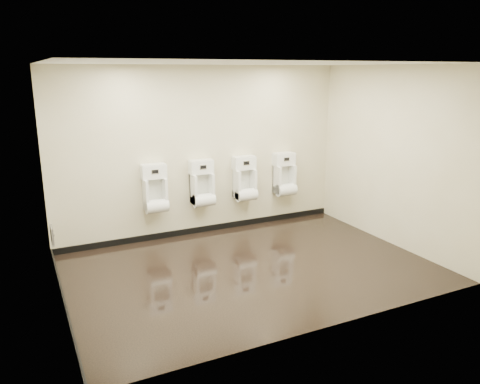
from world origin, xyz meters
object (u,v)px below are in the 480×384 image
object	(u,v)px
access_panel	(52,235)
urinal_2	(245,182)
urinal_3	(285,177)
urinal_1	(202,187)
urinal_0	(155,192)

from	to	relation	value
access_panel	urinal_2	world-z (taller)	urinal_2
urinal_2	urinal_3	size ratio (longest dim) A/B	1.00
urinal_1	urinal_3	bearing A→B (deg)	0.00
access_panel	urinal_3	xyz separation A→B (m)	(3.99, 0.42, 0.34)
access_panel	urinal_1	xyz separation A→B (m)	(2.40, 0.42, 0.34)
urinal_0	urinal_3	size ratio (longest dim) A/B	1.00
access_panel	urinal_0	bearing A→B (deg)	14.60
urinal_1	urinal_2	size ratio (longest dim) A/B	1.00
urinal_2	urinal_3	distance (m)	0.80
access_panel	urinal_1	size ratio (longest dim) A/B	0.33
urinal_2	urinal_3	xyz separation A→B (m)	(0.80, 0.00, 0.00)
access_panel	urinal_1	distance (m)	2.46
urinal_2	urinal_3	world-z (taller)	same
urinal_0	urinal_1	world-z (taller)	same
access_panel	urinal_0	xyz separation A→B (m)	(1.60, 0.42, 0.34)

